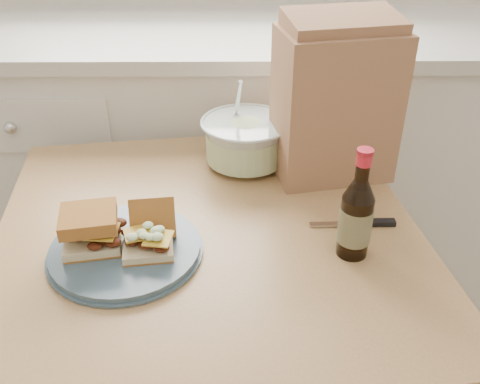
{
  "coord_description": "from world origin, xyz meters",
  "views": [
    {
      "loc": [
        0.13,
        0.03,
        1.4
      ],
      "look_at": [
        0.14,
        0.95,
        0.81
      ],
      "focal_mm": 40.0,
      "sensor_mm": 36.0,
      "label": 1
    }
  ],
  "objects_px": {
    "plate": "(125,250)",
    "paper_bag": "(335,105)",
    "dining_table": "(210,269)",
    "beer_bottle": "(356,217)",
    "coleslaw_bowl": "(246,143)"
  },
  "relations": [
    {
      "from": "plate",
      "to": "paper_bag",
      "type": "distance_m",
      "value": 0.58
    },
    {
      "from": "coleslaw_bowl",
      "to": "beer_bottle",
      "type": "xyz_separation_m",
      "value": [
        0.2,
        -0.36,
        0.03
      ]
    },
    {
      "from": "plate",
      "to": "coleslaw_bowl",
      "type": "xyz_separation_m",
      "value": [
        0.24,
        0.36,
        0.05
      ]
    },
    {
      "from": "dining_table",
      "to": "coleslaw_bowl",
      "type": "relative_size",
      "value": 4.39
    },
    {
      "from": "plate",
      "to": "paper_bag",
      "type": "relative_size",
      "value": 0.84
    },
    {
      "from": "plate",
      "to": "coleslaw_bowl",
      "type": "distance_m",
      "value": 0.44
    },
    {
      "from": "dining_table",
      "to": "coleslaw_bowl",
      "type": "distance_m",
      "value": 0.34
    },
    {
      "from": "beer_bottle",
      "to": "plate",
      "type": "bearing_deg",
      "value": -177.24
    },
    {
      "from": "dining_table",
      "to": "paper_bag",
      "type": "height_order",
      "value": "paper_bag"
    },
    {
      "from": "beer_bottle",
      "to": "paper_bag",
      "type": "distance_m",
      "value": 0.33
    },
    {
      "from": "dining_table",
      "to": "paper_bag",
      "type": "distance_m",
      "value": 0.47
    },
    {
      "from": "dining_table",
      "to": "beer_bottle",
      "type": "relative_size",
      "value": 4.3
    },
    {
      "from": "dining_table",
      "to": "coleslaw_bowl",
      "type": "bearing_deg",
      "value": 66.14
    },
    {
      "from": "coleslaw_bowl",
      "to": "paper_bag",
      "type": "relative_size",
      "value": 0.64
    },
    {
      "from": "plate",
      "to": "paper_bag",
      "type": "xyz_separation_m",
      "value": [
        0.45,
        0.32,
        0.16
      ]
    }
  ]
}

